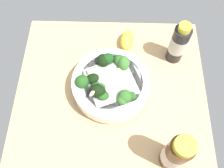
{
  "coord_description": "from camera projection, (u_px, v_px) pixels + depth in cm",
  "views": [
    {
      "loc": [
        28.83,
        1.14,
        66.99
      ],
      "look_at": [
        -2.48,
        0.29,
        4.0
      ],
      "focal_mm": 39.54,
      "sensor_mm": 36.0,
      "label": 1
    }
  ],
  "objects": [
    {
      "name": "lemon_wedge",
      "position": [
        127.0,
        40.0,
        0.8
      ],
      "size": [
        7.97,
        5.12,
        4.16
      ],
      "primitive_type": "ellipsoid",
      "rotation": [
        0.0,
        0.0,
        3.0
      ],
      "color": "yellow",
      "rests_on": "ground_plane"
    },
    {
      "name": "bowl_of_broccoli",
      "position": [
        111.0,
        84.0,
        0.7
      ],
      "size": [
        22.12,
        22.33,
        9.93
      ],
      "color": "white",
      "rests_on": "ground_plane"
    },
    {
      "name": "bottle_short",
      "position": [
        176.0,
        154.0,
        0.58
      ],
      "size": [
        5.86,
        5.86,
        16.67
      ],
      "color": "#472814",
      "rests_on": "ground_plane"
    },
    {
      "name": "bottle_tall",
      "position": [
        178.0,
        44.0,
        0.73
      ],
      "size": [
        5.13,
        5.13,
        15.28
      ],
      "color": "black",
      "rests_on": "ground_plane"
    },
    {
      "name": "ground_plane",
      "position": [
        111.0,
        100.0,
        0.74
      ],
      "size": [
        56.65,
        56.65,
        3.51
      ],
      "primitive_type": "cube",
      "color": "tan"
    }
  ]
}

